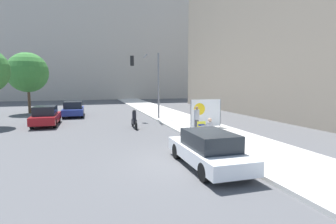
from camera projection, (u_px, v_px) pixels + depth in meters
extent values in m
plane|color=#4F4F51|center=(191.00, 163.00, 10.49)|extent=(160.00, 160.00, 0.00)
cube|color=beige|center=(169.00, 115.00, 25.80)|extent=(4.06, 90.00, 0.15)
cube|color=#BCB2A3|center=(96.00, 28.00, 55.71)|extent=(52.00, 12.00, 30.10)
cylinder|color=#474C56|center=(208.00, 137.00, 13.93)|extent=(0.03, 0.03, 0.43)
cylinder|color=#474C56|center=(214.00, 136.00, 14.04)|extent=(0.03, 0.03, 0.43)
cylinder|color=#474C56|center=(205.00, 135.00, 14.29)|extent=(0.03, 0.03, 0.43)
cylinder|color=#474C56|center=(211.00, 135.00, 14.39)|extent=(0.03, 0.03, 0.43)
cube|color=navy|center=(210.00, 132.00, 14.14)|extent=(0.40, 0.40, 0.02)
cube|color=navy|center=(208.00, 128.00, 14.30)|extent=(0.40, 0.02, 0.38)
cylinder|color=#756651|center=(211.00, 131.00, 13.98)|extent=(0.18, 0.42, 0.18)
cylinder|color=#756651|center=(213.00, 137.00, 13.81)|extent=(0.16, 0.16, 0.43)
cube|color=black|center=(213.00, 140.00, 13.77)|extent=(0.20, 0.28, 0.10)
cylinder|color=#9E9EA3|center=(210.00, 127.00, 14.14)|extent=(0.34, 0.34, 0.52)
sphere|color=tan|center=(210.00, 120.00, 14.10)|extent=(0.22, 0.22, 0.22)
cylinder|color=#9E9EA3|center=(205.00, 126.00, 13.96)|extent=(0.45, 0.09, 0.09)
cube|color=yellow|center=(201.00, 125.00, 13.90)|extent=(0.47, 0.02, 0.39)
cube|color=navy|center=(201.00, 125.00, 13.88)|extent=(0.36, 0.01, 0.09)
cylinder|color=#424247|center=(197.00, 126.00, 16.39)|extent=(0.28, 0.28, 0.79)
cylinder|color=#9E9EA3|center=(197.00, 115.00, 16.31)|extent=(0.34, 0.34, 0.63)
sphere|color=#936B4C|center=(197.00, 108.00, 16.27)|extent=(0.21, 0.21, 0.21)
cylinder|color=#334775|center=(199.00, 121.00, 18.35)|extent=(0.28, 0.28, 0.80)
cylinder|color=navy|center=(199.00, 111.00, 18.27)|extent=(0.34, 0.34, 0.64)
sphere|color=#936B4C|center=(199.00, 105.00, 18.23)|extent=(0.21, 0.21, 0.21)
cylinder|color=slate|center=(191.00, 114.00, 17.65)|extent=(0.06, 0.06, 1.96)
cylinder|color=slate|center=(220.00, 113.00, 18.29)|extent=(0.06, 0.06, 1.96)
cube|color=white|center=(206.00, 113.00, 17.97)|extent=(2.22, 0.02, 1.86)
cylinder|color=yellow|center=(199.00, 109.00, 17.78)|extent=(0.82, 0.01, 0.82)
cylinder|color=slate|center=(159.00, 86.00, 23.04)|extent=(0.16, 0.16, 5.69)
cylinder|color=slate|center=(145.00, 56.00, 22.55)|extent=(0.35, 2.29, 0.11)
cube|color=black|center=(132.00, 61.00, 22.39)|extent=(0.33, 0.33, 0.84)
sphere|color=green|center=(132.00, 64.00, 22.42)|extent=(0.18, 0.18, 0.18)
cube|color=white|center=(207.00, 153.00, 10.00)|extent=(1.74, 4.49, 0.51)
cube|color=black|center=(210.00, 140.00, 9.76)|extent=(1.50, 2.33, 0.61)
cylinder|color=black|center=(177.00, 151.00, 11.12)|extent=(0.22, 0.64, 0.64)
cylinder|color=black|center=(209.00, 149.00, 11.56)|extent=(0.22, 0.64, 0.64)
cylinder|color=black|center=(204.00, 172.00, 8.48)|extent=(0.22, 0.64, 0.64)
cylinder|color=black|center=(245.00, 168.00, 8.91)|extent=(0.22, 0.64, 0.64)
cube|color=maroon|center=(46.00, 118.00, 19.93)|extent=(1.73, 4.34, 0.57)
cube|color=black|center=(45.00, 110.00, 19.70)|extent=(1.49, 2.26, 0.66)
cylinder|color=black|center=(39.00, 119.00, 21.02)|extent=(0.22, 0.64, 0.64)
cylinder|color=black|center=(59.00, 119.00, 21.46)|extent=(0.22, 0.64, 0.64)
cylinder|color=black|center=(32.00, 124.00, 18.46)|extent=(0.22, 0.64, 0.64)
cylinder|color=black|center=(55.00, 123.00, 18.89)|extent=(0.22, 0.64, 0.64)
cube|color=navy|center=(74.00, 111.00, 25.58)|extent=(1.88, 4.71, 0.55)
cube|color=black|center=(73.00, 105.00, 25.34)|extent=(1.62, 2.45, 0.65)
cylinder|color=black|center=(66.00, 112.00, 26.76)|extent=(0.22, 0.64, 0.64)
cylinder|color=black|center=(83.00, 111.00, 27.24)|extent=(0.22, 0.64, 0.64)
cylinder|color=black|center=(63.00, 115.00, 23.98)|extent=(0.22, 0.64, 0.64)
cylinder|color=black|center=(82.00, 114.00, 24.45)|extent=(0.22, 0.64, 0.64)
cube|color=black|center=(134.00, 122.00, 18.70)|extent=(0.24, 0.86, 0.32)
cylinder|color=black|center=(134.00, 116.00, 18.61)|extent=(0.28, 0.28, 0.65)
sphere|color=black|center=(134.00, 111.00, 18.57)|extent=(0.24, 0.24, 0.24)
cylinder|color=black|center=(133.00, 123.00, 19.41)|extent=(0.10, 0.60, 0.60)
cylinder|color=black|center=(136.00, 126.00, 18.04)|extent=(0.10, 0.60, 0.60)
cylinder|color=brown|center=(29.00, 100.00, 27.89)|extent=(0.28, 0.28, 2.90)
sphere|color=#387A33|center=(28.00, 72.00, 27.58)|extent=(4.18, 4.18, 4.18)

